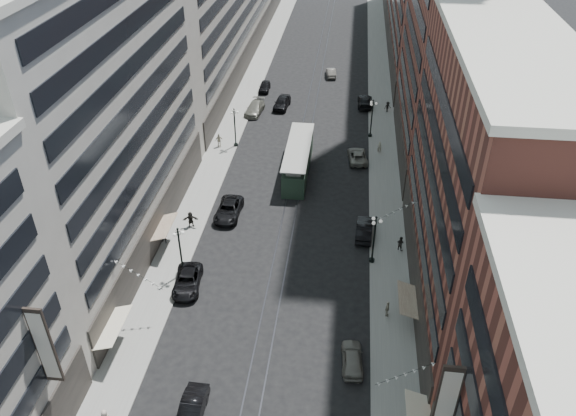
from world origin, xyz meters
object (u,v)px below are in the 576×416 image
at_px(car_5, 191,411).
at_px(car_14, 331,72).
at_px(lamppost_sw_far, 180,250).
at_px(car_10, 364,229).
at_px(lamppost_se_far, 374,238).
at_px(streetcar, 298,160).
at_px(pedestrian_9, 388,107).
at_px(pedestrian_7, 400,243).
at_px(car_7, 229,210).
at_px(pedestrian_8, 379,147).
at_px(car_11, 357,156).
at_px(car_2, 187,281).
at_px(car_9, 264,87).
at_px(lamppost_sw_mid, 235,126).
at_px(pedestrian_4, 387,309).
at_px(pedestrian_2, 164,236).
at_px(car_8, 255,108).
at_px(pedestrian_6, 219,140).
at_px(car_12, 365,101).
at_px(lamppost_se_mid, 372,117).
at_px(car_13, 282,102).
at_px(pedestrian_5, 191,219).
at_px(car_4, 352,359).

distance_m(car_5, car_14, 71.00).
distance_m(lamppost_sw_far, car_10, 19.69).
height_order(lamppost_se_far, streetcar, lamppost_se_far).
relative_size(streetcar, pedestrian_9, 8.20).
relative_size(car_5, pedestrian_7, 2.96).
relative_size(car_7, car_14, 1.31).
relative_size(pedestrian_8, pedestrian_9, 0.99).
bearing_deg(car_7, car_11, 46.54).
relative_size(car_5, pedestrian_9, 2.93).
height_order(car_2, car_9, car_2).
distance_m(car_9, pedestrian_7, 45.62).
bearing_deg(streetcar, car_9, 107.63).
bearing_deg(lamppost_se_far, car_9, 112.03).
height_order(lamppost_sw_mid, pedestrian_4, lamppost_sw_mid).
distance_m(pedestrian_2, car_8, 33.83).
xyz_separation_m(car_10, pedestrian_6, (-19.80, 18.02, 0.26)).
xyz_separation_m(car_5, car_12, (12.60, 58.55, 0.01)).
distance_m(lamppost_se_far, pedestrian_9, 36.83).
relative_size(car_7, car_11, 1.12).
bearing_deg(car_12, pedestrian_6, 38.44).
xyz_separation_m(car_7, pedestrian_8, (17.17, 16.74, 0.17)).
height_order(lamppost_sw_far, lamppost_sw_mid, same).
bearing_deg(car_7, car_2, -95.76).
bearing_deg(pedestrian_2, car_5, -52.50).
distance_m(car_14, pedestrian_7, 49.63).
relative_size(lamppost_sw_far, pedestrian_4, 3.52).
height_order(car_11, pedestrian_6, pedestrian_6).
bearing_deg(lamppost_se_mid, car_5, -105.69).
bearing_deg(car_7, pedestrian_4, -37.82).
xyz_separation_m(pedestrian_6, pedestrian_9, (23.27, 14.13, -0.10)).
relative_size(car_2, car_14, 1.22).
xyz_separation_m(lamppost_se_far, car_10, (-0.80, 4.52, -2.29)).
distance_m(lamppost_sw_far, pedestrian_6, 26.71).
distance_m(lamppost_se_mid, car_9, 23.20).
bearing_deg(lamppost_sw_far, car_10, 25.84).
distance_m(lamppost_sw_mid, car_7, 16.84).
height_order(lamppost_sw_far, streetcar, lamppost_sw_far).
relative_size(car_13, pedestrian_7, 3.23).
bearing_deg(car_9, lamppost_sw_far, -92.20).
distance_m(lamppost_se_far, pedestrian_5, 20.13).
bearing_deg(car_11, car_14, -87.15).
bearing_deg(lamppost_sw_mid, car_4, -65.34).
relative_size(lamppost_sw_mid, car_14, 1.29).
xyz_separation_m(car_5, pedestrian_5, (-6.25, 23.54, 0.28)).
xyz_separation_m(car_9, pedestrian_9, (20.11, -6.44, 0.24)).
xyz_separation_m(car_10, pedestrian_9, (3.47, 32.15, 0.16)).
distance_m(lamppost_sw_mid, pedestrian_7, 29.79).
xyz_separation_m(car_8, pedestrian_7, (20.49, -31.87, 0.15)).
relative_size(car_11, pedestrian_6, 2.74).
distance_m(car_9, car_11, 27.17).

